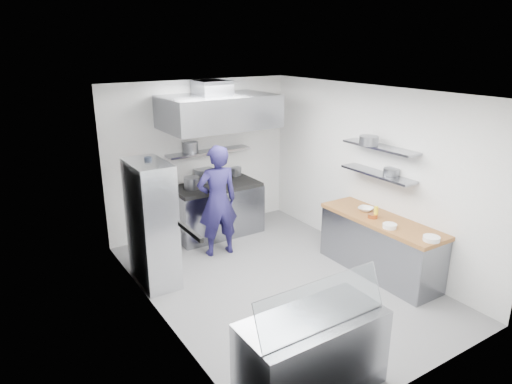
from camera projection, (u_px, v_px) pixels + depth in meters
floor at (278, 281)px, 6.84m from camera, size 5.00×5.00×0.00m
ceiling at (281, 92)px, 5.97m from camera, size 5.00×5.00×0.00m
wall_back at (200, 157)px, 8.40m from camera, size 3.60×2.80×0.02m
wall_front at (429, 262)px, 4.41m from camera, size 3.60×2.80×0.02m
wall_left at (157, 219)px, 5.48m from camera, size 2.80×5.00×0.02m
wall_right at (370, 174)px, 7.33m from camera, size 2.80×5.00×0.02m
gas_range at (217, 211)px, 8.43m from camera, size 1.60×0.80×0.90m
cooktop at (216, 186)px, 8.28m from camera, size 1.57×0.78×0.06m
stock_pot_left at (192, 183)px, 8.03m from camera, size 0.28×0.28×0.20m
stock_pot_mid at (204, 175)px, 8.44m from camera, size 0.36×0.36×0.24m
stock_pot_right at (235, 171)px, 8.84m from camera, size 0.25×0.25×0.16m
over_range_shelf at (209, 152)px, 8.29m from camera, size 1.60×0.30×0.04m
shelf_pot_a at (190, 147)px, 8.17m from camera, size 0.28×0.28×0.18m
extractor_hood at (219, 112)px, 7.71m from camera, size 1.90×1.15×0.55m
hood_duct at (212, 88)px, 7.77m from camera, size 0.55×0.55×0.24m
red_firebox at (135, 166)px, 7.71m from camera, size 0.22×0.10×0.26m
chef at (218, 201)px, 7.48m from camera, size 0.74×0.53×1.87m
wire_rack at (152, 224)px, 6.57m from camera, size 0.50×0.90×1.85m
rack_bin_a at (152, 232)px, 6.61m from camera, size 0.16×0.20×0.18m
rack_bin_b at (143, 194)px, 6.67m from camera, size 0.13×0.17×0.15m
rack_jar at (148, 163)px, 6.40m from camera, size 0.11×0.11×0.18m
knife_strip at (190, 232)px, 4.73m from camera, size 0.04×0.55×0.05m
prep_counter_base at (379, 248)px, 6.99m from camera, size 0.62×2.00×0.84m
prep_counter_top at (382, 220)px, 6.85m from camera, size 0.65×2.04×0.06m
plate_stack_a at (431, 239)px, 6.07m from camera, size 0.22×0.22×0.06m
plate_stack_b at (390, 226)px, 6.49m from camera, size 0.20×0.20×0.06m
copper_pan at (373, 216)px, 6.86m from camera, size 0.15×0.15×0.06m
squeeze_bottle at (376, 212)px, 6.84m from camera, size 0.06×0.06×0.18m
mixing_bowl at (366, 209)px, 7.15m from camera, size 0.30×0.30×0.06m
wall_shelf_lower at (378, 174)px, 6.98m from camera, size 0.30×1.30×0.04m
wall_shelf_upper at (380, 147)px, 6.84m from camera, size 0.30×1.30×0.04m
shelf_pot_c at (391, 172)px, 6.84m from camera, size 0.24×0.24×0.10m
shelf_pot_d at (369, 141)px, 6.85m from camera, size 0.29×0.29×0.14m
display_case at (312, 354)px, 4.60m from camera, size 1.50×0.70×0.85m
display_glass at (322, 304)px, 4.30m from camera, size 1.47×0.19×0.42m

